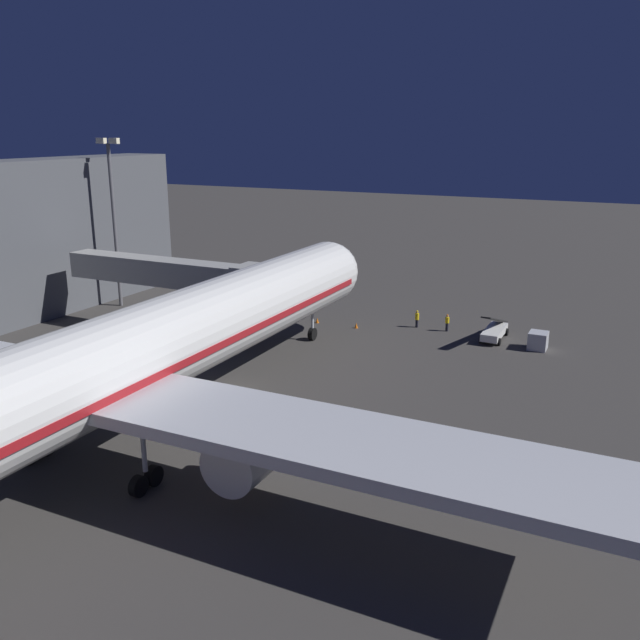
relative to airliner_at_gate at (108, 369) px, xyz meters
The scene contains 10 objects.
ground_plane 13.37m from the airliner_at_gate, 90.00° to the right, with size 320.00×320.00×0.00m, color #383533.
airliner_at_gate is the anchor object (origin of this frame).
jet_bridge 26.27m from the airliner_at_gate, 62.16° to the right, with size 22.96×3.40×7.49m.
apron_floodlight_mast 38.90m from the airliner_at_gate, 48.64° to the right, with size 2.90×0.50×18.48m.
belt_loader 38.35m from the airliner_at_gate, 114.09° to the right, with size 1.96×8.78×3.29m.
baggage_container_near_belt 39.12m from the airliner_at_gate, 120.62° to the right, with size 1.63×1.83×1.61m, color #B7BABF.
ground_crew_by_belt_loader 36.44m from the airliner_at_gate, 102.16° to the right, with size 0.40×0.40×1.78m.
ground_crew_under_port_wing 37.23m from the airliner_at_gate, 106.90° to the right, with size 0.40×0.40×1.73m.
traffic_cone_nose_port 32.88m from the airliner_at_gate, 93.89° to the right, with size 0.36×0.36×0.55m, color orange.
traffic_cone_nose_starboard 32.88m from the airliner_at_gate, 86.11° to the right, with size 0.36×0.36×0.55m, color orange.
Camera 1 is at (-27.68, 40.29, 19.47)m, focal length 38.02 mm.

